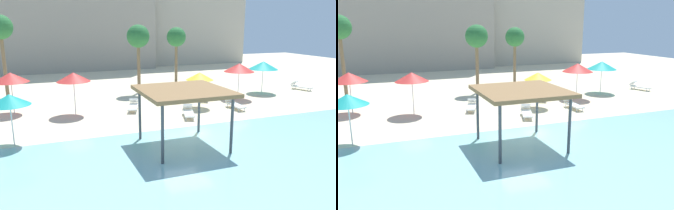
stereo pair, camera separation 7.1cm
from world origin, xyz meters
TOP-DOWN VIEW (x-y plane):
  - ground_plane at (0.00, 0.00)m, footprint 80.00×80.00m
  - lagoon_water at (0.00, -5.25)m, footprint 44.00×13.50m
  - shade_pavilion at (-0.65, -1.18)m, footprint 4.03×4.03m
  - beach_umbrella_red_0 at (7.69, 6.98)m, footprint 2.37×2.37m
  - beach_umbrella_red_1 at (-8.67, 8.48)m, footprint 2.30×2.30m
  - beach_umbrella_teal_2 at (-8.33, 2.01)m, footprint 1.95×1.95m
  - beach_umbrella_yellow_3 at (3.59, 5.62)m, footprint 1.93×1.93m
  - beach_umbrella_red_4 at (-4.88, 6.69)m, footprint 2.14×2.14m
  - beach_umbrella_teal_5 at (10.91, 8.26)m, footprint 2.48×2.48m
  - lounge_chair_0 at (14.95, 8.11)m, footprint 1.17×1.99m
  - lounge_chair_1 at (5.72, 4.32)m, footprint 0.64×1.91m
  - lounge_chair_2 at (-1.04, 6.44)m, footprint 1.21×1.99m
  - lounge_chair_3 at (4.93, 7.49)m, footprint 1.31×1.98m
  - lounge_chair_4 at (1.81, 3.54)m, footprint 1.18×1.99m
  - palm_tree_0 at (0.99, 11.92)m, footprint 1.90×1.90m
  - palm_tree_1 at (-9.43, 14.13)m, footprint 1.90×1.90m
  - palm_tree_2 at (5.98, 15.72)m, footprint 1.90×1.90m
  - hotel_block_0 at (-4.08, 31.04)m, footprint 23.12×9.38m
  - hotel_block_1 at (11.79, 32.19)m, footprint 20.61×8.02m

SIDE VIEW (x-z plane):
  - ground_plane at x=0.00m, z-range 0.00..0.00m
  - lagoon_water at x=0.00m, z-range 0.00..0.04m
  - lounge_chair_0 at x=14.95m, z-range -0.04..0.70m
  - lounge_chair_1 at x=5.72m, z-range -0.04..0.70m
  - lounge_chair_2 at x=-1.04m, z-range -0.04..0.70m
  - lounge_chair_3 at x=4.93m, z-range -0.04..0.70m
  - lounge_chair_4 at x=1.81m, z-range -0.04..0.70m
  - beach_umbrella_yellow_3 at x=3.59m, z-range 0.97..3.45m
  - beach_umbrella_teal_2 at x=-8.33m, z-range 1.00..3.55m
  - beach_umbrella_teal_5 at x=10.91m, z-range 1.00..3.70m
  - beach_umbrella_red_1 at x=-8.67m, z-range 1.05..3.78m
  - beach_umbrella_red_0 at x=7.69m, z-range 1.07..3.86m
  - beach_umbrella_red_4 at x=-4.88m, z-range 1.09..3.87m
  - shade_pavilion at x=-0.65m, z-range 1.23..4.07m
  - palm_tree_2 at x=5.98m, z-range 1.67..7.12m
  - palm_tree_0 at x=0.99m, z-range 1.79..7.52m
  - palm_tree_1 at x=-9.43m, z-range 2.13..8.62m
  - hotel_block_1 at x=11.79m, z-range 0.00..15.84m
  - hotel_block_0 at x=-4.08m, z-range 0.00..16.81m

